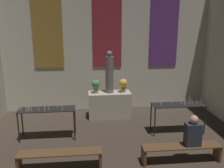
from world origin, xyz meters
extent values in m
cube|color=beige|center=(0.00, 9.98, 2.56)|extent=(7.74, 0.12, 5.11)
cube|color=olive|center=(-2.10, 9.90, 3.07)|extent=(1.05, 0.03, 2.86)
cube|color=maroon|center=(0.00, 9.90, 3.07)|extent=(1.05, 0.03, 2.86)
cube|color=#60337F|center=(2.10, 9.90, 3.07)|extent=(1.05, 0.03, 2.86)
cube|color=#BCB29E|center=(0.00, 9.01, 0.44)|extent=(1.45, 0.63, 0.89)
cylinder|color=slate|center=(0.00, 9.01, 1.51)|extent=(0.27, 0.27, 1.24)
sphere|color=slate|center=(0.00, 9.01, 2.23)|extent=(0.19, 0.19, 0.19)
cylinder|color=#937A5B|center=(-0.47, 9.01, 1.00)|extent=(0.16, 0.16, 0.22)
sphere|color=#4C9351|center=(-0.47, 9.01, 1.21)|extent=(0.28, 0.28, 0.28)
cylinder|color=#937A5B|center=(0.47, 9.01, 1.00)|extent=(0.16, 0.16, 0.22)
sphere|color=gold|center=(0.47, 9.01, 1.21)|extent=(0.28, 0.28, 0.28)
cube|color=black|center=(-1.91, 7.55, 0.87)|extent=(1.57, 0.50, 0.02)
cylinder|color=black|center=(-2.67, 7.33, 0.43)|extent=(0.04, 0.04, 0.86)
cylinder|color=black|center=(-1.15, 7.33, 0.43)|extent=(0.04, 0.04, 0.86)
cylinder|color=black|center=(-2.67, 7.77, 0.43)|extent=(0.04, 0.04, 0.86)
cylinder|color=black|center=(-1.15, 7.77, 0.43)|extent=(0.04, 0.04, 0.86)
cylinder|color=silver|center=(-1.46, 7.37, 0.96)|extent=(0.02, 0.02, 0.16)
sphere|color=#F9CC4C|center=(-1.46, 7.37, 1.05)|extent=(0.02, 0.02, 0.02)
cylinder|color=silver|center=(-2.61, 7.60, 0.97)|extent=(0.02, 0.02, 0.17)
sphere|color=#F9CC4C|center=(-2.61, 7.60, 1.07)|extent=(0.02, 0.02, 0.02)
cylinder|color=silver|center=(-2.42, 7.37, 0.95)|extent=(0.02, 0.02, 0.14)
sphere|color=#F9CC4C|center=(-2.42, 7.37, 1.04)|extent=(0.02, 0.02, 0.02)
cylinder|color=silver|center=(-1.98, 7.66, 0.94)|extent=(0.02, 0.02, 0.10)
sphere|color=#F9CC4C|center=(-1.98, 7.66, 1.00)|extent=(0.02, 0.02, 0.02)
cylinder|color=silver|center=(-1.55, 7.75, 0.93)|extent=(0.02, 0.02, 0.10)
sphere|color=#F9CC4C|center=(-1.55, 7.75, 0.99)|extent=(0.02, 0.02, 0.02)
cylinder|color=silver|center=(-2.11, 7.45, 0.94)|extent=(0.02, 0.02, 0.10)
sphere|color=#F9CC4C|center=(-2.11, 7.45, 1.00)|extent=(0.02, 0.02, 0.02)
cylinder|color=silver|center=(-2.30, 7.44, 0.94)|extent=(0.02, 0.02, 0.10)
sphere|color=#F9CC4C|center=(-2.30, 7.44, 1.00)|extent=(0.02, 0.02, 0.02)
cylinder|color=silver|center=(-1.93, 7.35, 0.95)|extent=(0.02, 0.02, 0.13)
sphere|color=#F9CC4C|center=(-1.93, 7.35, 1.03)|extent=(0.02, 0.02, 0.02)
cylinder|color=silver|center=(-2.63, 7.54, 0.94)|extent=(0.02, 0.02, 0.12)
sphere|color=#F9CC4C|center=(-2.63, 7.54, 1.01)|extent=(0.02, 0.02, 0.02)
cylinder|color=silver|center=(-1.63, 7.60, 0.97)|extent=(0.02, 0.02, 0.18)
sphere|color=#F9CC4C|center=(-1.63, 7.60, 1.07)|extent=(0.02, 0.02, 0.02)
cylinder|color=silver|center=(-2.37, 7.39, 0.94)|extent=(0.02, 0.02, 0.12)
sphere|color=#F9CC4C|center=(-2.37, 7.39, 1.02)|extent=(0.02, 0.02, 0.02)
cylinder|color=silver|center=(-2.27, 7.73, 0.94)|extent=(0.02, 0.02, 0.12)
sphere|color=#F9CC4C|center=(-2.27, 7.73, 1.02)|extent=(0.02, 0.02, 0.02)
cylinder|color=silver|center=(-1.84, 7.44, 0.96)|extent=(0.02, 0.02, 0.16)
sphere|color=#F9CC4C|center=(-1.84, 7.44, 1.05)|extent=(0.02, 0.02, 0.02)
cylinder|color=silver|center=(-1.82, 7.77, 0.96)|extent=(0.02, 0.02, 0.14)
sphere|color=#F9CC4C|center=(-1.82, 7.77, 1.04)|extent=(0.02, 0.02, 0.02)
cylinder|color=silver|center=(-2.38, 7.53, 0.95)|extent=(0.02, 0.02, 0.13)
sphere|color=#F9CC4C|center=(-2.38, 7.53, 1.02)|extent=(0.02, 0.02, 0.02)
cube|color=black|center=(1.91, 7.55, 0.87)|extent=(1.57, 0.50, 0.02)
cylinder|color=black|center=(1.15, 7.33, 0.43)|extent=(0.04, 0.04, 0.86)
cylinder|color=black|center=(2.67, 7.33, 0.43)|extent=(0.04, 0.04, 0.86)
cylinder|color=black|center=(1.15, 7.77, 0.43)|extent=(0.04, 0.04, 0.86)
cylinder|color=black|center=(2.67, 7.77, 0.43)|extent=(0.04, 0.04, 0.86)
cylinder|color=silver|center=(2.64, 7.63, 0.94)|extent=(0.02, 0.02, 0.11)
sphere|color=#F9CC4C|center=(2.64, 7.63, 1.01)|extent=(0.02, 0.02, 0.02)
cylinder|color=silver|center=(2.35, 7.64, 0.94)|extent=(0.02, 0.02, 0.11)
sphere|color=#F9CC4C|center=(2.35, 7.64, 1.00)|extent=(0.02, 0.02, 0.02)
cylinder|color=silver|center=(1.36, 7.46, 0.94)|extent=(0.02, 0.02, 0.11)
sphere|color=#F9CC4C|center=(1.36, 7.46, 1.01)|extent=(0.02, 0.02, 0.02)
cylinder|color=silver|center=(1.38, 7.58, 0.95)|extent=(0.02, 0.02, 0.13)
sphere|color=#F9CC4C|center=(1.38, 7.58, 1.03)|extent=(0.02, 0.02, 0.02)
cylinder|color=silver|center=(1.90, 7.70, 0.97)|extent=(0.02, 0.02, 0.17)
sphere|color=#F9CC4C|center=(1.90, 7.70, 1.06)|extent=(0.02, 0.02, 0.02)
cylinder|color=silver|center=(1.43, 7.70, 0.93)|extent=(0.02, 0.02, 0.10)
sphere|color=#F9CC4C|center=(1.43, 7.70, 0.99)|extent=(0.02, 0.02, 0.02)
cylinder|color=silver|center=(1.71, 7.64, 0.93)|extent=(0.02, 0.02, 0.10)
sphere|color=#F9CC4C|center=(1.71, 7.64, 1.00)|extent=(0.02, 0.02, 0.02)
cylinder|color=silver|center=(1.21, 7.75, 0.96)|extent=(0.02, 0.02, 0.15)
sphere|color=#F9CC4C|center=(1.21, 7.75, 1.04)|extent=(0.02, 0.02, 0.02)
cylinder|color=silver|center=(2.17, 7.68, 0.94)|extent=(0.02, 0.02, 0.12)
sphere|color=#F9CC4C|center=(2.17, 7.68, 1.02)|extent=(0.02, 0.02, 0.02)
cylinder|color=silver|center=(2.01, 7.59, 0.96)|extent=(0.02, 0.02, 0.16)
sphere|color=#F9CC4C|center=(2.01, 7.59, 1.05)|extent=(0.02, 0.02, 0.02)
cylinder|color=silver|center=(2.06, 7.42, 0.97)|extent=(0.02, 0.02, 0.18)
sphere|color=#F9CC4C|center=(2.06, 7.42, 1.07)|extent=(0.02, 0.02, 0.02)
cylinder|color=silver|center=(2.24, 7.57, 0.93)|extent=(0.02, 0.02, 0.09)
sphere|color=#F9CC4C|center=(2.24, 7.57, 0.99)|extent=(0.02, 0.02, 0.02)
cylinder|color=silver|center=(2.32, 7.73, 0.95)|extent=(0.02, 0.02, 0.14)
sphere|color=#F9CC4C|center=(2.32, 7.73, 1.04)|extent=(0.02, 0.02, 0.02)
cylinder|color=silver|center=(2.48, 7.59, 0.93)|extent=(0.02, 0.02, 0.09)
sphere|color=#F9CC4C|center=(2.48, 7.59, 0.99)|extent=(0.02, 0.02, 0.02)
cylinder|color=silver|center=(2.06, 7.49, 0.95)|extent=(0.02, 0.02, 0.14)
sphere|color=#F9CC4C|center=(2.06, 7.49, 1.04)|extent=(0.02, 0.02, 0.02)
cube|color=brown|center=(-1.42, 5.95, 0.41)|extent=(1.88, 0.36, 0.03)
cube|color=brown|center=(-2.33, 5.95, 0.20)|extent=(0.06, 0.32, 0.40)
cube|color=brown|center=(-0.51, 5.95, 0.20)|extent=(0.06, 0.32, 0.40)
cube|color=brown|center=(1.42, 5.95, 0.41)|extent=(1.88, 0.36, 0.03)
cube|color=brown|center=(0.51, 5.95, 0.20)|extent=(0.06, 0.32, 0.40)
cube|color=brown|center=(2.33, 5.95, 0.20)|extent=(0.06, 0.32, 0.40)
cube|color=#282D38|center=(1.67, 5.95, 0.69)|extent=(0.36, 0.24, 0.55)
sphere|color=tan|center=(1.67, 5.95, 1.07)|extent=(0.20, 0.20, 0.20)
camera|label=1|loc=(-0.78, 0.80, 3.28)|focal=40.00mm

